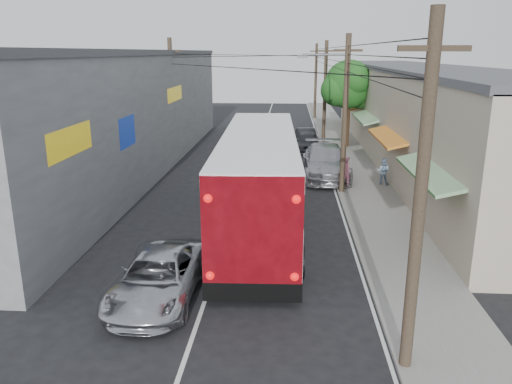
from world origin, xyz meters
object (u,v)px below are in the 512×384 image
at_px(jeepney, 158,277).
at_px(pedestrian_near, 345,172).
at_px(pedestrian_far, 383,171).
at_px(parked_car_far, 306,137).
at_px(coach_bus, 259,179).
at_px(parked_suv, 326,162).
at_px(parked_car_mid, 308,142).

height_order(jeepney, pedestrian_near, pedestrian_near).
bearing_deg(jeepney, pedestrian_far, 57.33).
bearing_deg(parked_car_far, coach_bus, -104.25).
relative_size(parked_suv, parked_car_mid, 1.52).
relative_size(coach_bus, parked_car_far, 3.54).
bearing_deg(parked_suv, parked_car_far, 93.95).
bearing_deg(pedestrian_far, pedestrian_near, 47.98).
bearing_deg(jeepney, pedestrian_near, 62.40).
height_order(parked_car_mid, pedestrian_near, pedestrian_near).
height_order(parked_car_far, pedestrian_far, pedestrian_far).
height_order(jeepney, parked_car_mid, parked_car_mid).
bearing_deg(pedestrian_near, parked_car_mid, -100.78).
xyz_separation_m(coach_bus, parked_car_mid, (2.58, 16.81, -1.35)).
xyz_separation_m(parked_car_far, pedestrian_far, (3.80, -12.36, 0.19)).
bearing_deg(parked_suv, coach_bus, -111.22).
distance_m(parked_car_mid, pedestrian_near, 10.90).
distance_m(jeepney, pedestrian_near, 14.32).
height_order(pedestrian_near, pedestrian_far, pedestrian_near).
height_order(coach_bus, parked_suv, coach_bus).
distance_m(jeepney, parked_car_far, 26.51).
height_order(parked_car_mid, pedestrian_far, pedestrian_far).
relative_size(coach_bus, jeepney, 2.81).
bearing_deg(pedestrian_near, parked_suv, -93.58).
xyz_separation_m(coach_bus, pedestrian_far, (6.38, 7.06, -1.23)).
height_order(jeepney, parked_suv, parked_suv).
relative_size(pedestrian_near, pedestrian_far, 1.20).
distance_m(parked_car_far, pedestrian_near, 13.50).
xyz_separation_m(pedestrian_near, pedestrian_far, (2.20, 1.03, -0.15)).
bearing_deg(pedestrian_far, parked_car_mid, -45.89).
bearing_deg(pedestrian_near, pedestrian_far, -174.06).
distance_m(parked_suv, pedestrian_near, 2.97).
xyz_separation_m(jeepney, parked_car_far, (5.20, 26.00, -0.04)).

